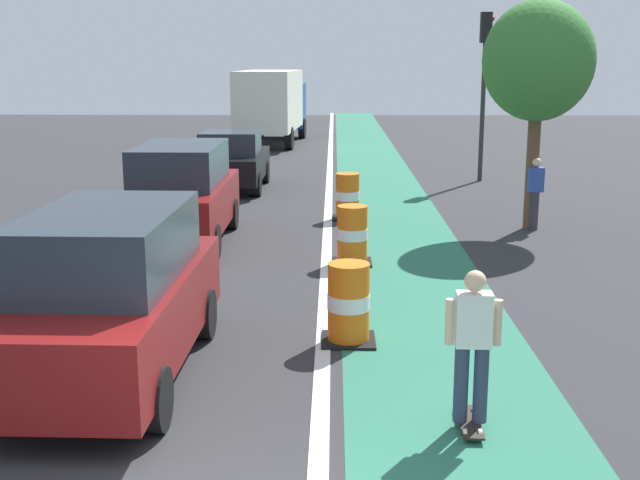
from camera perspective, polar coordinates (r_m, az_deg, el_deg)
name	(u,v)px	position (r m, az deg, el deg)	size (l,w,h in m)	color
bike_lane_strip	(396,233)	(17.88, 5.33, 0.46)	(2.50, 80.00, 0.01)	#286B51
lane_divider_stripe	(327,233)	(17.83, 0.52, 0.48)	(0.20, 80.00, 0.01)	silver
skateboarder_on_lane	(473,345)	(8.46, 10.63, -7.22)	(0.57, 0.81, 1.69)	black
parked_suv_nearest	(110,294)	(9.92, -14.46, -3.68)	(1.99, 4.64, 2.04)	maroon
parked_suv_second	(181,193)	(16.98, -9.68, 3.23)	(1.93, 4.61, 2.04)	maroon
parked_sedan_third	(232,161)	(23.88, -6.20, 5.52)	(1.95, 4.12, 1.70)	black
traffic_barrel_front	(349,304)	(10.95, 2.01, -4.48)	(0.73, 0.73, 1.09)	orange
traffic_barrel_mid	(352,235)	(15.13, 2.27, 0.32)	(0.73, 0.73, 1.09)	orange
traffic_barrel_back	(348,197)	(19.38, 1.94, 3.04)	(0.73, 0.73, 1.09)	orange
delivery_truck_down_block	(272,102)	(36.54, -3.38, 9.60)	(2.81, 7.74, 3.23)	silver
traffic_light_corner	(485,67)	(25.74, 11.45, 11.81)	(0.41, 0.32, 5.10)	#2D2D2D
pedestrian_crossing	(535,192)	(18.67, 14.82, 3.30)	(0.34, 0.20, 1.61)	#33333D
street_tree_sidewalk	(538,62)	(18.56, 15.03, 11.94)	(2.40, 2.40, 5.00)	brown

